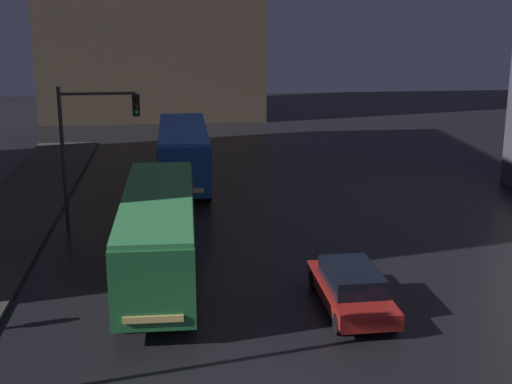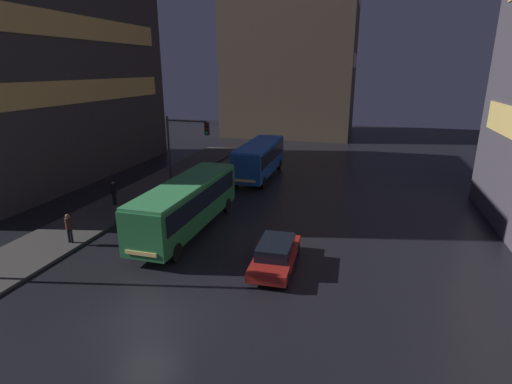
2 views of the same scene
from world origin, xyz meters
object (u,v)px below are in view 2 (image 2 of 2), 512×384
Objects in this scene: bus_far at (260,156)px; pedestrian_near at (114,191)px; pedestrian_mid at (69,226)px; traffic_light_main at (183,144)px; car_taxi at (276,254)px; bus_near at (187,201)px.

bus_far reaches higher than pedestrian_near.
traffic_light_main reaches higher than pedestrian_mid.
car_taxi is 13.17m from traffic_light_main.
pedestrian_near is at bearing -25.76° from car_taxi.
car_taxi is 11.70m from pedestrian_mid.
traffic_light_main is (-9.08, 8.88, 3.48)m from car_taxi.
car_taxi is (6.17, -3.08, -1.20)m from bus_near.
pedestrian_mid is 0.27× the size of traffic_light_main.
pedestrian_mid is (-6.45, -16.90, -0.80)m from bus_far.
pedestrian_mid is (-11.68, -0.54, 0.42)m from car_taxi.
car_taxi is 0.78× the size of traffic_light_main.
pedestrian_near is (-13.16, 5.81, 0.45)m from car_taxi.
bus_far is at bearing -74.19° from car_taxi.
car_taxi is 2.80× the size of pedestrian_near.
traffic_light_main is (2.60, 9.42, 3.06)m from pedestrian_mid.
bus_far reaches higher than car_taxi.
bus_far is 13.22m from pedestrian_near.
bus_far is 18.11m from pedestrian_mid.
bus_near reaches higher than pedestrian_near.
bus_near is 2.18× the size of car_taxi.
pedestrian_mid is (-5.51, -3.62, -0.78)m from bus_near.
bus_near is at bearing 93.00° from pedestrian_near.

